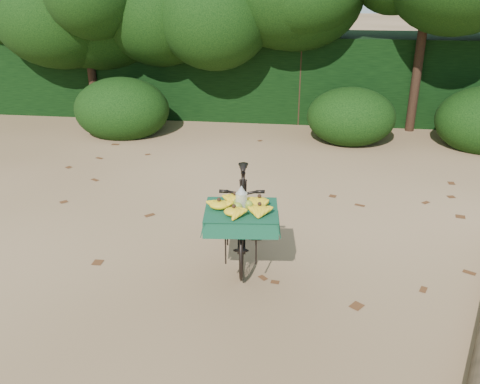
# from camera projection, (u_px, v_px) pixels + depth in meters

# --- Properties ---
(ground) EXTENTS (80.00, 80.00, 0.00)m
(ground) POSITION_uv_depth(u_px,v_px,m) (246.00, 246.00, 6.06)
(ground) COLOR tan
(ground) RESTS_ON ground
(vendor_bicycle) EXTENTS (0.78, 1.79, 1.01)m
(vendor_bicycle) POSITION_uv_depth(u_px,v_px,m) (243.00, 214.00, 5.69)
(vendor_bicycle) COLOR black
(vendor_bicycle) RESTS_ON ground
(hedge_backdrop) EXTENTS (26.00, 1.80, 1.80)m
(hedge_backdrop) POSITION_uv_depth(u_px,v_px,m) (278.00, 75.00, 11.44)
(hedge_backdrop) COLOR black
(hedge_backdrop) RESTS_ON ground
(tree_row) EXTENTS (14.50, 2.00, 4.00)m
(tree_row) POSITION_uv_depth(u_px,v_px,m) (246.00, 27.00, 10.35)
(tree_row) COLOR black
(tree_row) RESTS_ON ground
(bush_clumps) EXTENTS (8.80, 1.70, 0.90)m
(bush_clumps) POSITION_uv_depth(u_px,v_px,m) (298.00, 118.00, 9.74)
(bush_clumps) COLOR black
(bush_clumps) RESTS_ON ground
(leaf_litter) EXTENTS (7.00, 7.30, 0.01)m
(leaf_litter) POSITION_uv_depth(u_px,v_px,m) (251.00, 222.00, 6.65)
(leaf_litter) COLOR #522D16
(leaf_litter) RESTS_ON ground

